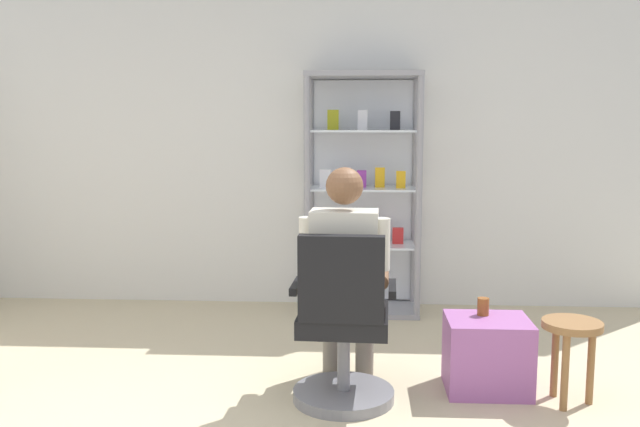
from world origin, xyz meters
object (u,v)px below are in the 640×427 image
(tea_glass, at_px, (483,307))
(wooden_stool, at_px, (572,339))
(office_chair, at_px, (343,334))
(storage_crate, at_px, (487,355))
(display_cabinet_main, at_px, (363,192))
(seated_shopkeeper, at_px, (345,270))

(tea_glass, bearing_deg, wooden_stool, -28.67)
(office_chair, distance_m, storage_crate, 0.87)
(tea_glass, relative_size, wooden_stool, 0.22)
(display_cabinet_main, xyz_separation_m, office_chair, (-0.11, -1.88, -0.57))
(office_chair, height_order, seated_shopkeeper, seated_shopkeeper)
(office_chair, xyz_separation_m, tea_glass, (0.80, 0.32, 0.08))
(storage_crate, height_order, tea_glass, tea_glass)
(seated_shopkeeper, distance_m, wooden_stool, 1.28)
(display_cabinet_main, distance_m, wooden_stool, 2.21)
(office_chair, bearing_deg, display_cabinet_main, 86.75)
(display_cabinet_main, bearing_deg, seated_shopkeeper, -93.32)
(display_cabinet_main, distance_m, seated_shopkeeper, 1.74)
(display_cabinet_main, height_order, seated_shopkeeper, display_cabinet_main)
(office_chair, height_order, wooden_stool, office_chair)
(office_chair, relative_size, seated_shopkeeper, 0.74)
(seated_shopkeeper, distance_m, tea_glass, 0.84)
(storage_crate, height_order, wooden_stool, wooden_stool)
(seated_shopkeeper, bearing_deg, wooden_stool, -3.80)
(tea_glass, bearing_deg, storage_crate, -76.75)
(office_chair, relative_size, storage_crate, 2.06)
(seated_shopkeeper, height_order, tea_glass, seated_shopkeeper)
(storage_crate, relative_size, tea_glass, 4.62)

